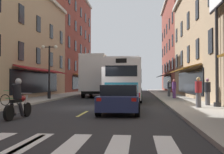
# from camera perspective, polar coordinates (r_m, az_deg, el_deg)

# --- Properties ---
(ground_plane) EXTENTS (34.80, 80.00, 0.10)m
(ground_plane) POSITION_cam_1_polar(r_m,az_deg,el_deg) (16.50, -3.69, -6.55)
(ground_plane) COLOR #28282B
(lane_centre_dashes) EXTENTS (0.14, 73.90, 0.01)m
(lane_centre_dashes) POSITION_cam_1_polar(r_m,az_deg,el_deg) (16.25, -3.83, -6.44)
(lane_centre_dashes) COLOR #DBCC4C
(lane_centre_dashes) RESTS_ON ground
(crosswalk_near) EXTENTS (7.10, 2.80, 0.01)m
(crosswalk_near) POSITION_cam_1_polar(r_m,az_deg,el_deg) (6.91, -17.67, -13.39)
(crosswalk_near) COLOR silver
(crosswalk_near) RESTS_ON ground
(sidewalk_left) EXTENTS (3.00, 80.00, 0.14)m
(sidewalk_left) POSITION_cam_1_polar(r_m,az_deg,el_deg) (18.39, -22.24, -5.54)
(sidewalk_left) COLOR #A39E93
(sidewalk_left) RESTS_ON ground
(sidewalk_right) EXTENTS (3.00, 80.00, 0.14)m
(sidewalk_right) POSITION_cam_1_polar(r_m,az_deg,el_deg) (16.59, 16.98, -6.05)
(sidewalk_right) COLOR #A39E93
(sidewalk_right) RESTS_ON ground
(billboard_sign) EXTENTS (0.40, 2.60, 7.00)m
(billboard_sign) POSITION_cam_1_polar(r_m,az_deg,el_deg) (16.78, 21.15, 12.35)
(billboard_sign) COLOR black
(billboard_sign) RESTS_ON sidewalk_right
(transit_bus) EXTENTS (2.71, 11.35, 3.26)m
(transit_bus) POSITION_cam_1_polar(r_m,az_deg,el_deg) (22.98, 2.98, -0.68)
(transit_bus) COLOR white
(transit_bus) RESTS_ON ground
(box_truck) EXTENTS (2.50, 7.42, 4.27)m
(box_truck) POSITION_cam_1_polar(r_m,az_deg,el_deg) (28.79, -3.25, 0.12)
(box_truck) COLOR #B21E19
(box_truck) RESTS_ON ground
(sedan_near) EXTENTS (1.96, 4.78, 1.38)m
(sedan_near) POSITION_cam_1_polar(r_m,az_deg,el_deg) (13.43, 1.80, -4.53)
(sedan_near) COLOR navy
(sedan_near) RESTS_ON ground
(sedan_mid) EXTENTS (1.99, 4.43, 1.36)m
(sedan_mid) POSITION_cam_1_polar(r_m,az_deg,el_deg) (38.81, -0.71, -2.42)
(sedan_mid) COLOR #515154
(sedan_mid) RESTS_ON ground
(motorcycle_rider) EXTENTS (0.62, 2.07, 1.66)m
(motorcycle_rider) POSITION_cam_1_polar(r_m,az_deg,el_deg) (11.75, -19.16, -4.89)
(motorcycle_rider) COLOR black
(motorcycle_rider) RESTS_ON ground
(bicycle_near) EXTENTS (1.70, 0.48, 0.91)m
(bicycle_near) POSITION_cam_1_polar(r_m,az_deg,el_deg) (16.84, -20.11, -4.48)
(bicycle_near) COLOR black
(bicycle_near) RESTS_ON sidewalk_left
(pedestrian_near) EXTENTS (0.49, 0.51, 1.63)m
(pedestrian_near) POSITION_cam_1_polar(r_m,az_deg,el_deg) (27.62, 11.95, -2.22)
(pedestrian_near) COLOR #4C4C51
(pedestrian_near) RESTS_ON sidewalk_right
(pedestrian_mid) EXTENTS (0.36, 0.36, 1.66)m
(pedestrian_mid) POSITION_cam_1_polar(r_m,az_deg,el_deg) (15.48, 17.74, -2.98)
(pedestrian_mid) COLOR #4C4C51
(pedestrian_mid) RESTS_ON sidewalk_right
(pedestrian_far) EXTENTS (0.36, 0.36, 1.62)m
(pedestrian_far) POSITION_cam_1_polar(r_m,az_deg,el_deg) (17.22, 19.47, -2.87)
(pedestrian_far) COLOR #4C4C51
(pedestrian_far) RESTS_ON sidewalk_right
(pedestrian_rear) EXTENTS (0.36, 0.36, 1.66)m
(pedestrian_rear) POSITION_cam_1_polar(r_m,az_deg,el_deg) (24.50, 12.96, -2.37)
(pedestrian_rear) COLOR #66387F
(pedestrian_rear) RESTS_ON sidewalk_right
(street_lamp_twin) EXTENTS (1.42, 0.32, 4.58)m
(street_lamp_twin) POSITION_cam_1_polar(r_m,az_deg,el_deg) (23.83, -13.07, 1.71)
(street_lamp_twin) COLOR black
(street_lamp_twin) RESTS_ON sidewalk_left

